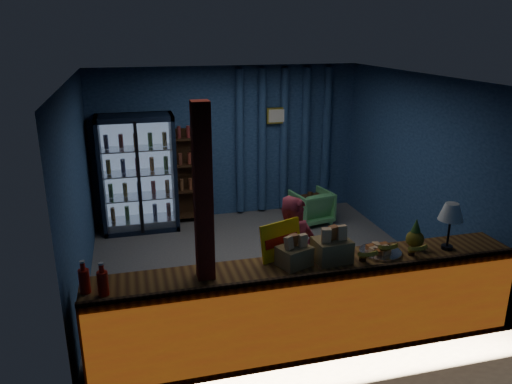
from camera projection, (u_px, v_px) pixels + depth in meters
ground at (261, 266)px, 7.00m from camera, size 4.60×4.60×0.00m
room_walls at (261, 158)px, 6.51m from camera, size 4.60×4.60×4.60m
counter at (309, 306)px, 5.09m from camera, size 4.40×0.57×0.99m
support_post at (205, 242)px, 4.59m from camera, size 0.16×0.16×2.60m
beverage_cooler at (138, 174)px, 8.10m from camera, size 1.20×0.62×1.90m
bottle_shelf at (190, 176)px, 8.47m from camera, size 0.50×0.28×1.60m
curtain_folds at (284, 140)px, 8.80m from camera, size 1.74×0.14×2.50m
framed_picture at (277, 116)px, 8.58m from camera, size 0.36×0.04×0.28m
shopkeeper at (295, 262)px, 5.47m from camera, size 0.64×0.54×1.49m
green_chair at (311, 207)px, 8.51m from camera, size 0.71×0.73×0.57m
side_table at (309, 209)px, 8.57m from camera, size 0.53×0.42×0.53m
yellow_sign at (281, 240)px, 5.03m from camera, size 0.48×0.26×0.38m
soda_bottles at (94, 281)px, 4.36m from camera, size 0.25×0.18×0.31m
snack_box_left at (332, 248)px, 4.99m from camera, size 0.37×0.31×0.37m
snack_box_centre at (294, 255)px, 4.89m from camera, size 0.37×0.34×0.32m
pastry_tray at (380, 251)px, 5.18m from camera, size 0.44×0.44×0.07m
banana_bunches at (375, 251)px, 5.03m from camera, size 1.07×0.30×0.17m
table_lamp at (451, 214)px, 5.17m from camera, size 0.26×0.26×0.51m
pineapple at (415, 236)px, 5.27m from camera, size 0.19×0.19×0.33m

